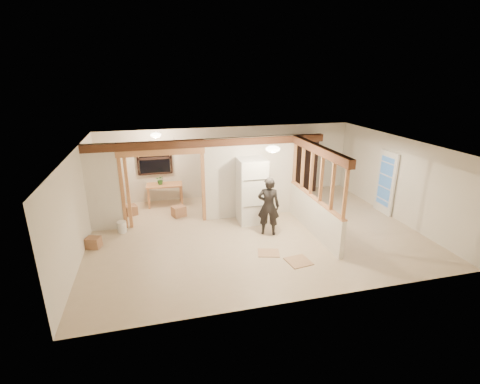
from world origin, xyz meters
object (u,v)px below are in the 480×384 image
object	(u,v)px
refrigerator	(252,191)
woman	(269,206)
bookshelf	(303,165)
shop_vac	(105,207)
work_table	(165,195)

from	to	relation	value
refrigerator	woman	bearing A→B (deg)	-77.31
woman	bookshelf	world-z (taller)	bookshelf
woman	shop_vac	world-z (taller)	woman
shop_vac	woman	bearing A→B (deg)	-27.91
refrigerator	work_table	world-z (taller)	refrigerator
refrigerator	woman	distance (m)	0.99
shop_vac	refrigerator	bearing A→B (deg)	-18.50
work_table	woman	bearing A→B (deg)	-44.76
work_table	bookshelf	size ratio (longest dim) A/B	0.57
refrigerator	work_table	bearing A→B (deg)	140.75
bookshelf	shop_vac	bearing A→B (deg)	-173.33
bookshelf	woman	bearing A→B (deg)	-126.83
refrigerator	bookshelf	distance (m)	3.46
refrigerator	shop_vac	world-z (taller)	refrigerator
refrigerator	bookshelf	size ratio (longest dim) A/B	0.94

